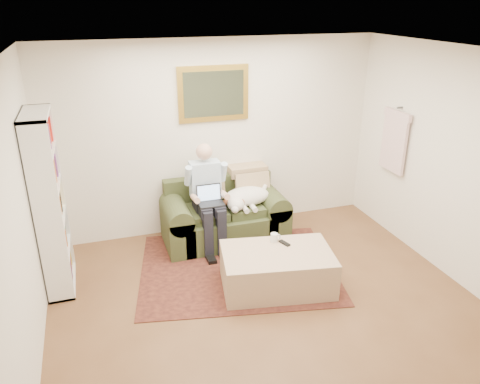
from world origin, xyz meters
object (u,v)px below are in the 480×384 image
seated_man (209,199)px  ottoman (277,270)px  sofa (224,220)px  sleeping_dog (247,196)px  coffee_mug (274,238)px  bookshelf (49,204)px  laptop (210,198)px

seated_man → ottoman: 1.32m
sofa → sleeping_dog: bearing=-15.7°
coffee_mug → bookshelf: 2.51m
seated_man → coffee_mug: size_ratio=13.64×
sleeping_dog → coffee_mug: size_ratio=6.68×
sofa → bookshelf: size_ratio=0.81×
sofa → sleeping_dog: 0.46m
sofa → ottoman: (0.24, -1.29, -0.06)m
laptop → sleeping_dog: bearing=13.6°
laptop → coffee_mug: bearing=-56.8°
seated_man → bookshelf: size_ratio=0.68×
bookshelf → coffee_mug: bearing=-13.8°
seated_man → laptop: size_ratio=4.33×
sleeping_dog → ottoman: (-0.05, -1.21, -0.40)m
ottoman → bookshelf: bookshelf is taller
ottoman → coffee_mug: bearing=76.8°
coffee_mug → bookshelf: (-2.38, 0.58, 0.51)m
sofa → ottoman: sofa is taller
laptop → coffee_mug: 1.01m
laptop → bookshelf: 1.88m
sleeping_dog → seated_man: bearing=-172.9°
seated_man → ottoman: size_ratio=1.12×
seated_man → laptop: seated_man is taller
sofa → seated_man: seated_man is taller
sleeping_dog → sofa: bearing=164.3°
sofa → laptop: laptop is taller
seated_man → laptop: bearing=-90.0°
sleeping_dog → ottoman: sleeping_dog is taller
laptop → coffee_mug: laptop is taller
sleeping_dog → bookshelf: bookshelf is taller
bookshelf → sofa: bearing=12.3°
ottoman → bookshelf: size_ratio=0.61×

